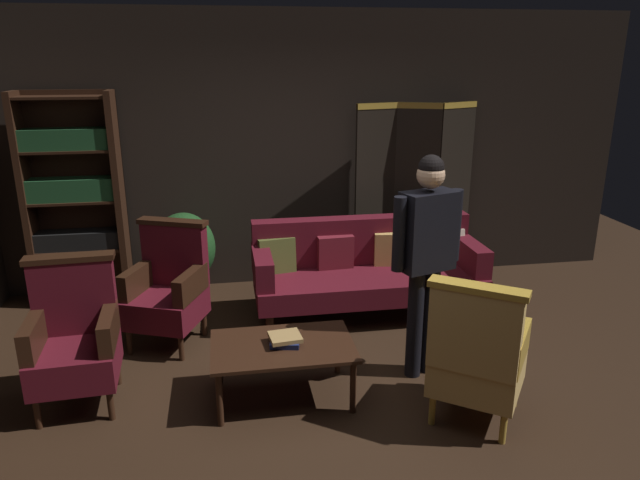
% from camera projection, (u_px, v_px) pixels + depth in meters
% --- Properties ---
extents(ground_plane, '(10.00, 10.00, 0.00)m').
position_uv_depth(ground_plane, '(339.00, 399.00, 4.21)').
color(ground_plane, black).
extents(back_wall, '(7.20, 0.10, 2.80)m').
position_uv_depth(back_wall, '(294.00, 151.00, 6.09)').
color(back_wall, black).
rests_on(back_wall, ground_plane).
extents(folding_screen, '(1.30, 0.22, 1.90)m').
position_uv_depth(folding_screen, '(415.00, 191.00, 6.17)').
color(folding_screen, black).
rests_on(folding_screen, ground_plane).
extents(bookshelf, '(0.90, 0.32, 2.05)m').
position_uv_depth(bookshelf, '(74.00, 195.00, 5.60)').
color(bookshelf, black).
rests_on(bookshelf, ground_plane).
extents(velvet_couch, '(2.12, 0.78, 0.88)m').
position_uv_depth(velvet_couch, '(366.00, 266.00, 5.53)').
color(velvet_couch, black).
rests_on(velvet_couch, ground_plane).
extents(coffee_table, '(1.00, 0.64, 0.42)m').
position_uv_depth(coffee_table, '(283.00, 350.00, 4.13)').
color(coffee_table, black).
rests_on(coffee_table, ground_plane).
extents(armchair_gilt_accent, '(0.81, 0.81, 1.04)m').
position_uv_depth(armchair_gilt_accent, '(477.00, 355.00, 3.83)').
color(armchair_gilt_accent, '#B78E33').
rests_on(armchair_gilt_accent, ground_plane).
extents(armchair_wing_left, '(0.76, 0.75, 1.04)m').
position_uv_depth(armchair_wing_left, '(168.00, 288.00, 4.92)').
color(armchair_wing_left, black).
rests_on(armchair_wing_left, ground_plane).
extents(armchair_wing_right, '(0.61, 0.61, 1.04)m').
position_uv_depth(armchair_wing_right, '(75.00, 338.00, 4.06)').
color(armchair_wing_right, black).
rests_on(armchair_wing_right, ground_plane).
extents(standing_figure, '(0.57, 0.32, 1.70)m').
position_uv_depth(standing_figure, '(427.00, 247.00, 4.26)').
color(standing_figure, black).
rests_on(standing_figure, ground_plane).
extents(potted_plant, '(0.61, 0.61, 0.90)m').
position_uv_depth(potted_plant, '(184.00, 251.00, 5.75)').
color(potted_plant, brown).
rests_on(potted_plant, ground_plane).
extents(book_navy_cloth, '(0.24, 0.22, 0.04)m').
position_uv_depth(book_navy_cloth, '(285.00, 341.00, 4.12)').
color(book_navy_cloth, navy).
rests_on(book_navy_cloth, coffee_table).
extents(book_tan_leather, '(0.24, 0.22, 0.03)m').
position_uv_depth(book_tan_leather, '(285.00, 337.00, 4.11)').
color(book_tan_leather, '#9E7A47').
rests_on(book_tan_leather, book_navy_cloth).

